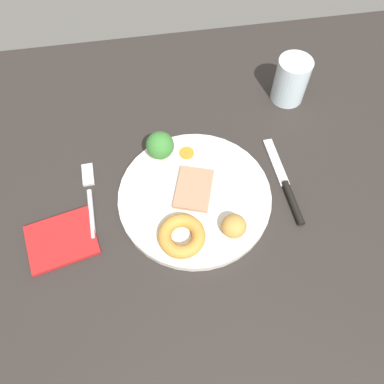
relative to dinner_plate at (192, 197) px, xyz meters
The scene contains 11 objects.
dining_table 3.71cm from the dinner_plate, 80.24° to the left, with size 120.00×84.00×3.60cm, color #2B2623.
dinner_plate is the anchor object (origin of this frame).
meat_slice_main 1.47cm from the dinner_plate, 81.06° to the left, with size 8.40×6.01×0.80cm, color tan.
yorkshire_pudding 8.50cm from the dinner_plate, 110.70° to the right, with size 7.70×7.70×2.20cm, color #C68938.
roast_potato_left 9.78cm from the dinner_plate, 54.10° to the right, with size 4.12×4.07×3.36cm, color #BC8C42.
carrot_coin_front 8.87cm from the dinner_plate, 86.96° to the left, with size 2.64×2.64×0.41cm, color orange.
broccoli_floret 10.60cm from the dinner_plate, 116.16° to the left, with size 4.96×4.96×6.17cm.
fork 17.94cm from the dinner_plate, behind, with size 2.22×15.30×0.90cm.
knife 16.97cm from the dinner_plate, ahead, with size 2.47×18.55×1.20cm.
water_glass 31.38cm from the dinner_plate, 41.87° to the left, with size 6.63×6.63×9.28cm, color silver.
folded_napkin 22.92cm from the dinner_plate, 168.91° to the right, with size 11.00×9.00×0.80cm, color red.
Camera 1 is at (-5.66, -34.73, 62.21)cm, focal length 35.61 mm.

